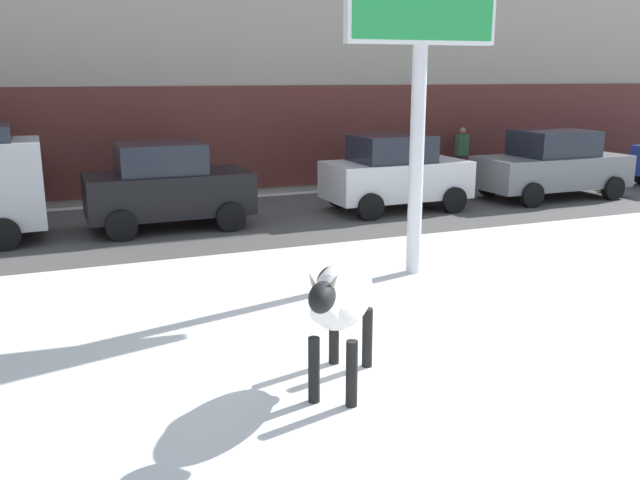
{
  "coord_description": "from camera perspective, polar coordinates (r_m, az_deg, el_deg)",
  "views": [
    {
      "loc": [
        -3.89,
        -6.44,
        3.25
      ],
      "look_at": [
        -0.56,
        1.71,
        1.1
      ],
      "focal_mm": 37.68,
      "sensor_mm": 36.0,
      "label": 1
    }
  ],
  "objects": [
    {
      "name": "car_black_hatchback",
      "position": [
        14.99,
        -12.87,
        4.47
      ],
      "size": [
        3.51,
        1.94,
        1.86
      ],
      "color": "black",
      "rests_on": "ground"
    },
    {
      "name": "pedestrian_near_billboard",
      "position": [
        17.64,
        -23.1,
        4.91
      ],
      "size": [
        0.36,
        0.24,
        1.73
      ],
      "color": "#282833",
      "rests_on": "ground"
    },
    {
      "name": "car_grey_sedan",
      "position": [
        19.36,
        19.1,
        6.03
      ],
      "size": [
        4.21,
        2.01,
        1.84
      ],
      "color": "slate",
      "rests_on": "ground"
    },
    {
      "name": "billboard",
      "position": [
        11.17,
        8.67,
        19.05
      ],
      "size": [
        2.53,
        0.4,
        5.56
      ],
      "color": "silver",
      "rests_on": "ground"
    },
    {
      "name": "ground_plane",
      "position": [
        8.2,
        8.27,
        -9.79
      ],
      "size": [
        120.0,
        120.0,
        0.0
      ],
      "primitive_type": "plane",
      "color": "white"
    },
    {
      "name": "car_white_hatchback",
      "position": [
        16.71,
        6.38,
        5.66
      ],
      "size": [
        3.51,
        1.94,
        1.86
      ],
      "color": "white",
      "rests_on": "ground"
    },
    {
      "name": "pedestrian_by_cars",
      "position": [
        21.24,
        11.93,
        7.04
      ],
      "size": [
        0.36,
        0.24,
        1.73
      ],
      "color": "#282833",
      "rests_on": "ground"
    },
    {
      "name": "cow_holstein",
      "position": [
        7.06,
        1.73,
        -4.88
      ],
      "size": [
        1.44,
        1.78,
        1.54
      ],
      "color": "silver",
      "rests_on": "ground"
    },
    {
      "name": "road_strip",
      "position": [
        15.62,
        -7.32,
        1.62
      ],
      "size": [
        60.0,
        5.6,
        0.01
      ],
      "primitive_type": "cube",
      "color": "#514F4C",
      "rests_on": "ground"
    }
  ]
}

